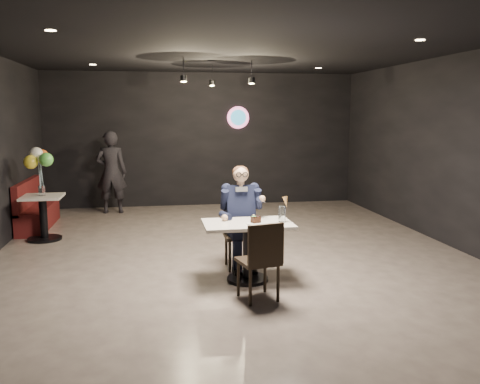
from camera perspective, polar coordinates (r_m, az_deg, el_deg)
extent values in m
plane|color=gray|center=(7.46, -0.69, -7.48)|extent=(9.00, 9.00, 0.00)
cube|color=black|center=(9.17, -2.72, 13.74)|extent=(1.40, 1.20, 0.36)
cube|color=white|center=(6.41, 0.86, -6.71)|extent=(1.10, 0.70, 0.75)
cube|color=black|center=(6.91, 0.03, -4.83)|extent=(0.42, 0.46, 0.92)
cube|color=black|center=(5.78, 2.04, -7.59)|extent=(0.51, 0.54, 0.92)
cube|color=black|center=(6.86, 0.03, -2.72)|extent=(0.60, 0.80, 1.44)
cylinder|color=white|center=(6.24, 1.64, -3.55)|extent=(0.21, 0.21, 0.01)
cube|color=black|center=(6.25, 1.78, -3.12)|extent=(0.12, 0.11, 0.07)
ellipsoid|color=green|center=(6.23, 1.55, -2.75)|extent=(0.06, 0.04, 0.01)
cylinder|color=silver|center=(6.36, 4.74, -2.47)|extent=(0.09, 0.09, 0.20)
cone|color=tan|center=(6.33, 5.17, -1.15)|extent=(0.08, 0.08, 0.14)
cube|color=#400D0D|center=(10.06, -21.77, -1.26)|extent=(0.44, 1.77, 0.88)
cube|color=white|center=(9.04, -21.20, -2.57)|extent=(0.64, 0.64, 0.80)
cylinder|color=silver|center=(8.97, -21.36, 0.14)|extent=(0.11, 0.11, 0.16)
cube|color=yellow|center=(8.93, -21.50, 2.73)|extent=(0.41, 0.41, 0.68)
imported|color=black|center=(11.01, -14.24, 2.17)|extent=(0.66, 0.45, 1.74)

